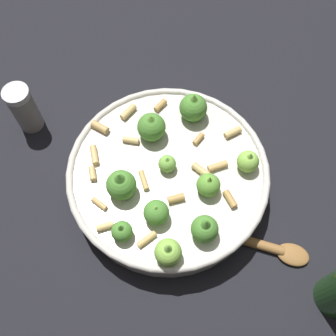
% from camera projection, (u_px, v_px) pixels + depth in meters
% --- Properties ---
extents(ground_plane, '(2.40, 2.40, 0.00)m').
position_uv_depth(ground_plane, '(168.00, 185.00, 0.69)').
color(ground_plane, black).
extents(cooking_pan, '(0.33, 0.33, 0.12)m').
position_uv_depth(cooking_pan, '(168.00, 177.00, 0.66)').
color(cooking_pan, beige).
rests_on(cooking_pan, ground).
extents(pepper_shaker, '(0.05, 0.05, 0.10)m').
position_uv_depth(pepper_shaker, '(24.00, 109.00, 0.70)').
color(pepper_shaker, gray).
rests_on(pepper_shaker, ground).
extents(wooden_spoon, '(0.22, 0.14, 0.02)m').
position_uv_depth(wooden_spoon, '(244.00, 240.00, 0.64)').
color(wooden_spoon, olive).
rests_on(wooden_spoon, ground).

